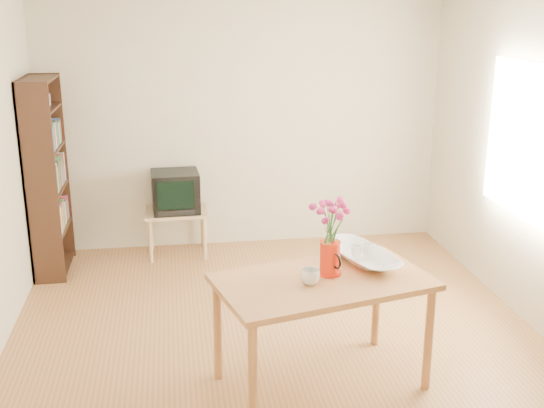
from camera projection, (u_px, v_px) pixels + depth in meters
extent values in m
plane|color=#925F33|center=(278.00, 345.00, 5.05)|extent=(4.50, 4.50, 0.00)
plane|color=beige|center=(243.00, 119.00, 6.80)|extent=(4.00, 0.00, 4.00)
plane|color=beige|center=(373.00, 325.00, 2.54)|extent=(4.00, 0.00, 4.00)
plane|color=white|center=(528.00, 143.00, 5.20)|extent=(0.00, 1.30, 1.30)
cube|color=#A56838|center=(323.00, 282.00, 4.34)|extent=(1.48, 1.07, 0.04)
cylinder|color=#A56838|center=(253.00, 379.00, 3.94)|extent=(0.06, 0.06, 0.71)
cylinder|color=#A56838|center=(429.00, 339.00, 4.39)|extent=(0.06, 0.06, 0.71)
cylinder|color=#A56838|center=(218.00, 330.00, 4.51)|extent=(0.06, 0.06, 0.71)
cylinder|color=#A56838|center=(376.00, 300.00, 4.96)|extent=(0.06, 0.06, 0.71)
cube|color=tan|center=(176.00, 212.00, 6.68)|extent=(0.60, 0.45, 0.03)
cylinder|color=tan|center=(150.00, 242.00, 6.54)|extent=(0.04, 0.04, 0.43)
cylinder|color=tan|center=(205.00, 239.00, 6.61)|extent=(0.04, 0.04, 0.43)
cylinder|color=tan|center=(151.00, 229.00, 6.89)|extent=(0.04, 0.04, 0.43)
cylinder|color=tan|center=(203.00, 227.00, 6.96)|extent=(0.04, 0.04, 0.43)
cube|color=black|center=(41.00, 187.00, 5.86)|extent=(0.28, 0.02, 1.80)
cube|color=black|center=(53.00, 168.00, 6.50)|extent=(0.28, 0.03, 1.80)
cube|color=black|center=(32.00, 178.00, 6.16)|extent=(0.02, 0.70, 1.80)
cube|color=black|center=(56.00, 265.00, 6.43)|extent=(0.27, 0.65, 0.02)
cube|color=black|center=(52.00, 229.00, 6.32)|extent=(0.27, 0.65, 0.02)
cube|color=black|center=(48.00, 190.00, 6.21)|extent=(0.27, 0.65, 0.02)
cube|color=black|center=(44.00, 149.00, 6.10)|extent=(0.27, 0.65, 0.02)
cube|color=black|center=(40.00, 109.00, 6.00)|extent=(0.27, 0.65, 0.02)
cube|color=black|center=(37.00, 79.00, 5.92)|extent=(0.27, 0.65, 0.02)
cylinder|color=red|center=(330.00, 259.00, 4.38)|extent=(0.13, 0.13, 0.22)
cylinder|color=red|center=(330.00, 272.00, 4.40)|extent=(0.15, 0.15, 0.02)
cylinder|color=red|center=(330.00, 242.00, 4.34)|extent=(0.14, 0.14, 0.01)
cone|color=red|center=(330.00, 249.00, 4.29)|extent=(0.06, 0.08, 0.06)
torus|color=black|center=(331.00, 253.00, 4.45)|extent=(0.04, 0.10, 0.10)
imported|color=white|center=(310.00, 277.00, 4.24)|extent=(0.17, 0.17, 0.10)
imported|color=white|center=(363.00, 231.00, 4.57)|extent=(0.57, 0.57, 0.43)
imported|color=white|center=(357.00, 237.00, 4.57)|extent=(0.09, 0.09, 0.07)
imported|color=white|center=(368.00, 235.00, 4.60)|extent=(0.07, 0.07, 0.07)
cube|color=black|center=(175.00, 191.00, 6.62)|extent=(0.47, 0.43, 0.39)
cube|color=black|center=(175.00, 187.00, 6.68)|extent=(0.33, 0.24, 0.27)
cube|color=black|center=(176.00, 195.00, 6.42)|extent=(0.35, 0.03, 0.27)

